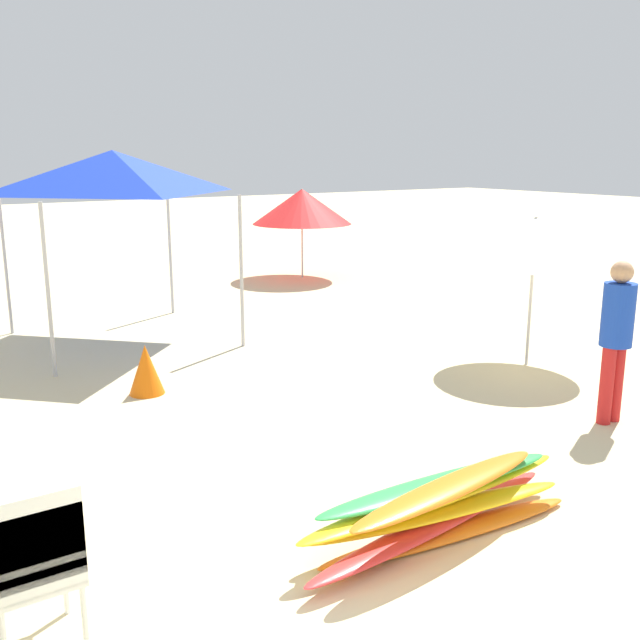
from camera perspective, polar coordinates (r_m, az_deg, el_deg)
name	(u,v)px	position (r m, az deg, el deg)	size (l,w,h in m)	color
stacked_plastic_chairs	(34,557)	(4.37, -21.76, -17.11)	(0.48, 0.48, 1.02)	white
surfboard_pile	(442,505)	(5.45, 9.65, -14.31)	(2.59, 0.66, 0.48)	orange
lifeguard_near_center	(616,331)	(7.86, 22.50, -0.83)	(0.32, 0.32, 1.69)	red
popup_canopy	(113,172)	(10.84, -16.12, 11.23)	(2.70, 2.70, 2.77)	#B2B2B7
beach_umbrella_left	(302,206)	(15.95, -1.44, 9.02)	(2.19, 2.19, 1.97)	beige
beach_umbrella_far	(535,241)	(9.59, 16.69, 6.05)	(1.73, 1.73, 1.95)	beige
traffic_cone_far	(146,369)	(8.55, -13.67, -3.84)	(0.41, 0.41, 0.58)	orange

